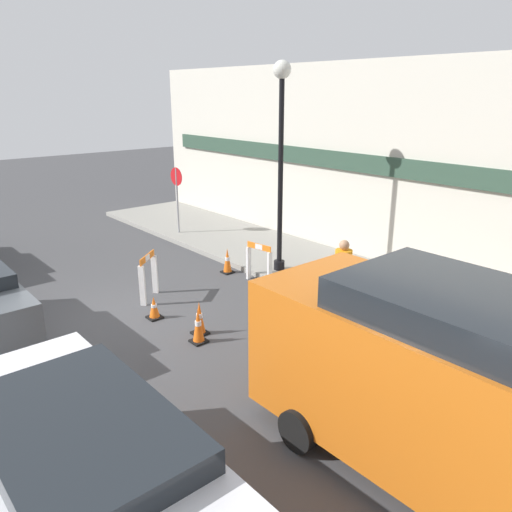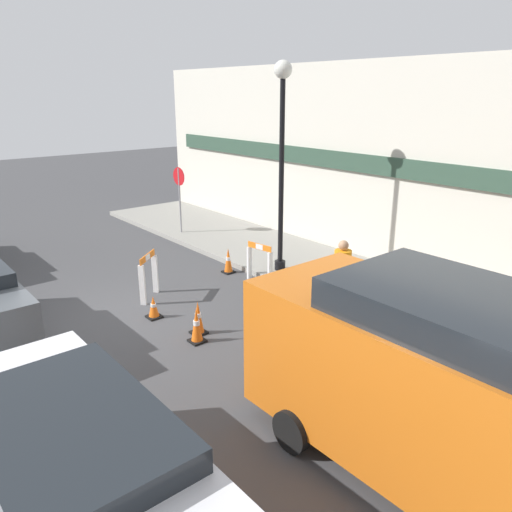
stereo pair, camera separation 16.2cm
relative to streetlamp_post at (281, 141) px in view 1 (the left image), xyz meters
The scene contains 15 objects.
ground_plane 6.23m from the streetlamp_post, 94.10° to the right, with size 60.00×60.00×0.00m, color #424244.
sidewalk_slab 3.60m from the streetlamp_post, 110.46° to the left, with size 18.00×3.22×0.14m.
storefront_facade 2.80m from the streetlamp_post, 97.84° to the left, with size 18.00×0.22×5.50m.
streetlamp_post is the anchor object (origin of this frame).
stop_sign 5.27m from the streetlamp_post, behind, with size 0.60×0.06×2.19m.
barricade_0 3.07m from the streetlamp_post, 84.99° to the right, with size 0.78×0.24×1.02m.
barricade_1 4.61m from the streetlamp_post, 102.51° to the right, with size 0.63×0.72×1.10m.
barricade_2 4.52m from the streetlamp_post, 33.54° to the right, with size 0.20×0.98×1.04m.
traffic_cone_0 5.27m from the streetlamp_post, 65.07° to the right, with size 0.30×0.30×0.71m.
traffic_cone_1 3.48m from the streetlamp_post, 135.53° to the right, with size 0.30×0.30×0.69m.
traffic_cone_2 5.03m from the streetlamp_post, 67.41° to the right, with size 0.30×0.30×0.70m.
traffic_cone_3 5.12m from the streetlamp_post, 86.43° to the right, with size 0.30×0.30×0.50m.
person_worker 3.95m from the streetlamp_post, 16.97° to the right, with size 0.48×0.48×1.77m.
parked_car_2 9.24m from the streetlamp_post, 55.69° to the right, with size 4.58×1.90×1.73m.
work_van 8.05m from the streetlamp_post, 27.11° to the right, with size 5.47×2.20×2.57m.
Camera 1 is at (9.53, -3.55, 4.67)m, focal length 35.00 mm.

